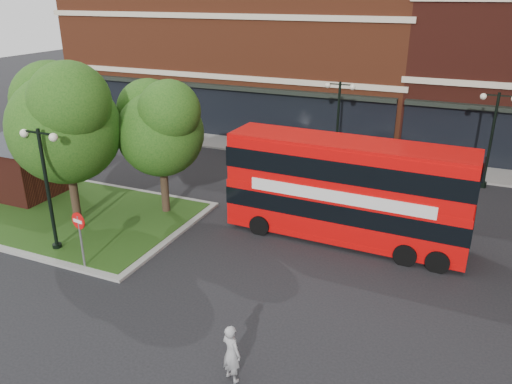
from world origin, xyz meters
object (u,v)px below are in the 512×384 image
at_px(bus, 346,184).
at_px(woman, 231,353).
at_px(car_silver, 267,144).
at_px(car_white, 384,154).

height_order(bus, woman, bus).
bearing_deg(car_silver, bus, -141.02).
height_order(bus, car_white, bus).
bearing_deg(woman, car_silver, -48.22).
distance_m(woman, car_white, 19.43).
bearing_deg(bus, car_silver, 129.87).
xyz_separation_m(car_silver, car_white, (7.05, 1.07, -0.05)).
bearing_deg(bus, woman, -92.33).
relative_size(bus, car_white, 2.28).
height_order(woman, car_silver, woman).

